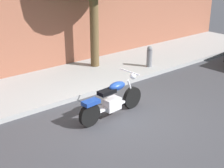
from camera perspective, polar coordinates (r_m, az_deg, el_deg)
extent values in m
plane|color=#38383D|center=(8.66, 1.97, -5.72)|extent=(60.00, 60.00, 0.00)
cube|color=#979797|center=(10.88, -8.49, 0.34)|extent=(19.65, 2.76, 0.14)
cylinder|color=black|center=(9.06, 3.48, -2.35)|extent=(0.61, 0.16, 0.60)
cylinder|color=black|center=(8.11, -3.90, -5.36)|extent=(0.61, 0.16, 0.60)
cube|color=silver|center=(8.54, 0.00, -3.48)|extent=(0.46, 0.31, 0.32)
cube|color=silver|center=(8.57, 0.00, -3.90)|extent=(1.37, 0.19, 0.06)
ellipsoid|color=navy|center=(8.48, 0.88, -0.35)|extent=(0.54, 0.30, 0.22)
cube|color=black|center=(8.27, -0.90, -1.38)|extent=(0.50, 0.28, 0.10)
cube|color=navy|center=(8.00, -3.68, -3.19)|extent=(0.46, 0.27, 0.10)
cylinder|color=silver|center=(8.91, 3.25, -0.82)|extent=(0.27, 0.07, 0.58)
cylinder|color=silver|center=(8.69, 3.05, 2.14)|extent=(0.09, 0.70, 0.04)
sphere|color=silver|center=(8.84, 3.66, 1.37)|extent=(0.17, 0.17, 0.17)
cylinder|color=silver|center=(8.54, -1.96, -4.24)|extent=(0.80, 0.15, 0.09)
cylinder|color=brown|center=(11.77, -3.10, 10.15)|extent=(0.31, 0.31, 3.28)
cylinder|color=slate|center=(12.07, 6.47, 4.12)|extent=(0.20, 0.20, 0.75)
sphere|color=slate|center=(11.94, 6.56, 6.11)|extent=(0.19, 0.19, 0.19)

